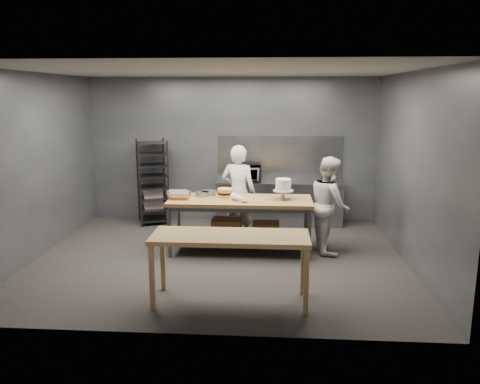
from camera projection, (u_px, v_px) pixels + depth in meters
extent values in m
plane|color=black|center=(219.00, 258.00, 7.70)|extent=(6.00, 6.00, 0.00)
cube|color=#4C4F54|center=(232.00, 150.00, 9.83)|extent=(6.00, 0.04, 3.00)
cube|color=brown|center=(240.00, 201.00, 7.87)|extent=(2.40, 0.90, 0.06)
cube|color=#47494C|center=(240.00, 240.00, 8.01)|extent=(2.25, 0.75, 0.03)
cylinder|color=#47494C|center=(169.00, 232.00, 7.66)|extent=(0.06, 0.06, 0.86)
cylinder|color=#47494C|center=(179.00, 220.00, 8.42)|extent=(0.06, 0.06, 0.86)
cylinder|color=#47494C|center=(309.00, 235.00, 7.50)|extent=(0.06, 0.06, 0.86)
cylinder|color=#47494C|center=(306.00, 222.00, 8.26)|extent=(0.06, 0.06, 0.86)
cube|color=brown|center=(227.00, 229.00, 8.01)|extent=(0.50, 0.40, 0.35)
cube|color=brown|center=(266.00, 231.00, 7.95)|extent=(0.45, 0.38, 0.30)
cube|color=#94663D|center=(230.00, 237.00, 5.93)|extent=(2.00, 0.70, 0.06)
cube|color=#94663D|center=(152.00, 278.00, 5.79)|extent=(0.06, 0.06, 0.84)
cube|color=#94663D|center=(163.00, 261.00, 6.37)|extent=(0.06, 0.06, 0.84)
cube|color=#94663D|center=(306.00, 282.00, 5.66)|extent=(0.06, 0.06, 0.84)
cube|color=#94663D|center=(303.00, 264.00, 6.25)|extent=(0.06, 0.06, 0.84)
cube|color=slate|center=(279.00, 182.00, 9.58)|extent=(2.60, 0.60, 0.04)
cube|color=slate|center=(279.00, 204.00, 9.67)|extent=(2.56, 0.56, 0.86)
cube|color=slate|center=(280.00, 157.00, 9.77)|extent=(2.60, 0.02, 0.90)
cube|color=black|center=(153.00, 182.00, 9.68)|extent=(0.79, 0.82, 1.75)
cube|color=white|center=(153.00, 197.00, 9.75)|extent=(0.44, 0.36, 0.45)
imported|color=silver|center=(238.00, 192.00, 8.58)|extent=(0.72, 0.56, 1.76)
imported|color=silver|center=(330.00, 205.00, 7.91)|extent=(0.72, 0.87, 1.63)
imported|color=black|center=(247.00, 174.00, 9.59)|extent=(0.54, 0.37, 0.30)
cylinder|color=#B2A78E|center=(283.00, 199.00, 7.83)|extent=(0.20, 0.20, 0.02)
cylinder|color=#B2A78E|center=(283.00, 195.00, 7.81)|extent=(0.06, 0.06, 0.12)
cylinder|color=#B2A78E|center=(283.00, 191.00, 7.80)|extent=(0.34, 0.34, 0.02)
cylinder|color=white|center=(283.00, 185.00, 7.78)|extent=(0.26, 0.26, 0.19)
cylinder|color=#E9D14A|center=(225.00, 196.00, 7.95)|extent=(0.25, 0.25, 0.06)
cylinder|color=black|center=(225.00, 193.00, 7.94)|extent=(0.25, 0.25, 0.04)
cylinder|color=#E9D14A|center=(225.00, 190.00, 7.93)|extent=(0.25, 0.25, 0.06)
cylinder|color=gray|center=(202.00, 194.00, 8.06)|extent=(0.23, 0.23, 0.07)
cylinder|color=gray|center=(209.00, 193.00, 8.16)|extent=(0.28, 0.28, 0.07)
cylinder|color=gray|center=(182.00, 194.00, 8.10)|extent=(0.29, 0.29, 0.07)
cone|color=white|center=(240.00, 198.00, 7.65)|extent=(0.34, 0.37, 0.12)
cube|color=slate|center=(256.00, 203.00, 7.57)|extent=(0.28, 0.02, 0.00)
cube|color=black|center=(245.00, 202.00, 7.59)|extent=(0.09, 0.02, 0.02)
cube|color=#9B4C1F|center=(179.00, 198.00, 7.84)|extent=(0.30, 0.20, 0.05)
cube|color=silver|center=(179.00, 195.00, 7.83)|extent=(0.31, 0.21, 0.06)
cube|color=#9B4C1F|center=(177.00, 195.00, 8.02)|extent=(0.30, 0.20, 0.05)
cube|color=silver|center=(177.00, 192.00, 8.01)|extent=(0.31, 0.21, 0.06)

